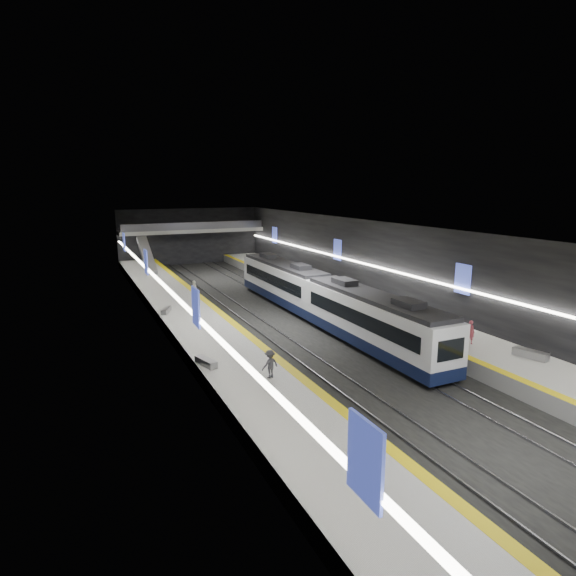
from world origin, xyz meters
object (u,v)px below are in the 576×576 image
escalator (147,255)px  passenger_right_a (471,332)px  bench_left_far (166,310)px  passenger_left_b (270,364)px  passenger_left_a (194,291)px  bench_left_near (206,362)px  bench_right_near (530,354)px  train (320,297)px  bench_right_far (379,298)px

escalator → passenger_right_a: size_ratio=5.08×
bench_left_far → passenger_right_a: bearing=-20.5°
passenger_left_b → passenger_left_a: bearing=-107.8°
bench_left_near → passenger_left_b: size_ratio=1.12×
escalator → bench_right_near: size_ratio=3.96×
bench_left_far → passenger_left_a: bearing=68.4°
passenger_left_b → train: bearing=-144.9°
bench_right_near → passenger_right_a: 3.82m
bench_right_near → bench_left_far: bearing=117.7°
bench_right_far → passenger_left_b: passenger_left_b is taller
passenger_left_a → passenger_left_b: bearing=-7.2°
passenger_left_b → bench_right_near: bearing=150.5°
bench_left_near → bench_left_far: 12.92m
escalator → bench_left_near: size_ratio=4.57×
bench_right_near → passenger_left_a: size_ratio=1.09×
bench_left_near → bench_right_near: 19.42m
bench_left_near → passenger_left_b: (2.67, -3.21, 0.57)m
bench_right_far → passenger_left_a: (-15.32, 6.67, 0.71)m
bench_left_near → passenger_left_b: 4.21m
bench_right_near → bench_right_far: (0.52, 16.31, -0.03)m
bench_right_near → passenger_right_a: size_ratio=1.28×
escalator → bench_left_near: escalator is taller
passenger_right_a → bench_right_near: bearing=-167.1°
bench_right_far → passenger_left_a: size_ratio=0.94×
bench_left_near → bench_right_near: (18.12, -6.97, 0.03)m
bench_left_far → passenger_left_b: 16.33m
bench_left_far → bench_right_far: 18.82m
passenger_right_a → passenger_left_b: size_ratio=1.01×
bench_left_near → bench_right_far: bench_left_near is taller
passenger_right_a → passenger_left_a: passenger_left_a is taller
bench_right_near → passenger_right_a: passenger_right_a is taller
bench_left_far → passenger_left_a: passenger_left_a is taller
train → escalator: bearing=111.1°
train → passenger_right_a: 12.65m
bench_right_far → passenger_right_a: bearing=-112.1°
escalator → bench_right_far: bearing=-56.2°
bench_left_far → passenger_left_b: passenger_left_b is taller
passenger_left_a → bench_left_near: bearing=-17.0°
train → passenger_right_a: train is taller
escalator → passenger_left_a: size_ratio=4.32×
bench_left_far → bench_right_far: bearing=13.0°
passenger_right_a → passenger_left_a: 23.67m
bench_left_far → passenger_left_a: 4.48m
bench_right_far → passenger_left_a: 16.72m
escalator → bench_right_near: (16.12, -41.15, -1.65)m
bench_left_near → passenger_left_b: bearing=-66.7°
bench_left_far → passenger_left_b: size_ratio=1.10×
passenger_right_a → passenger_left_a: (-13.53, 19.42, 0.14)m
bench_left_far → bench_right_far: size_ratio=0.99×
train → bench_left_near: bearing=-145.4°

